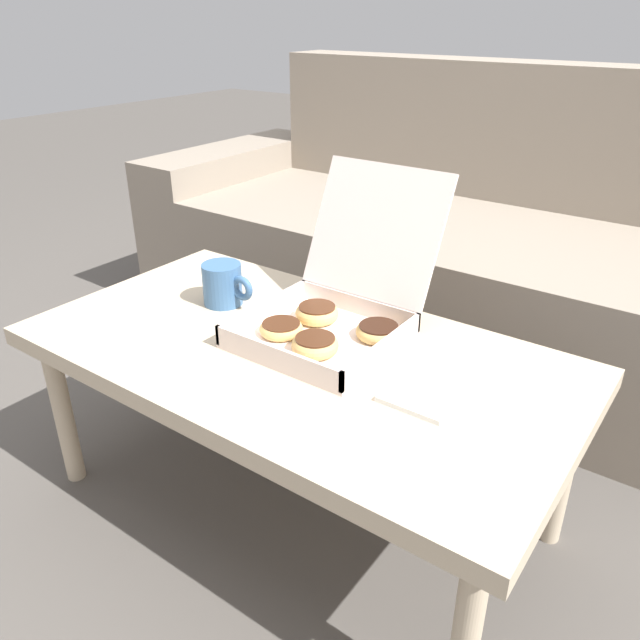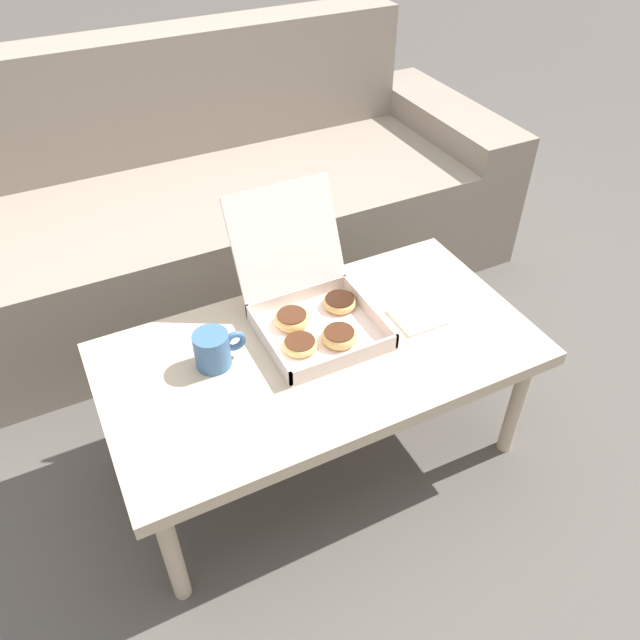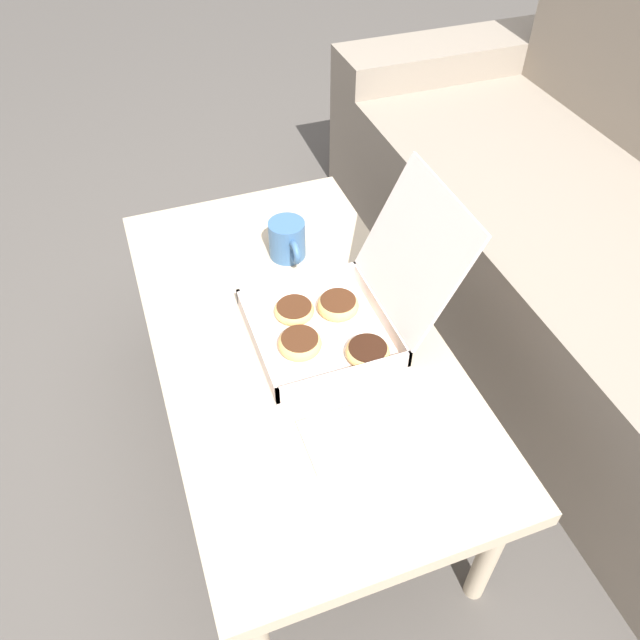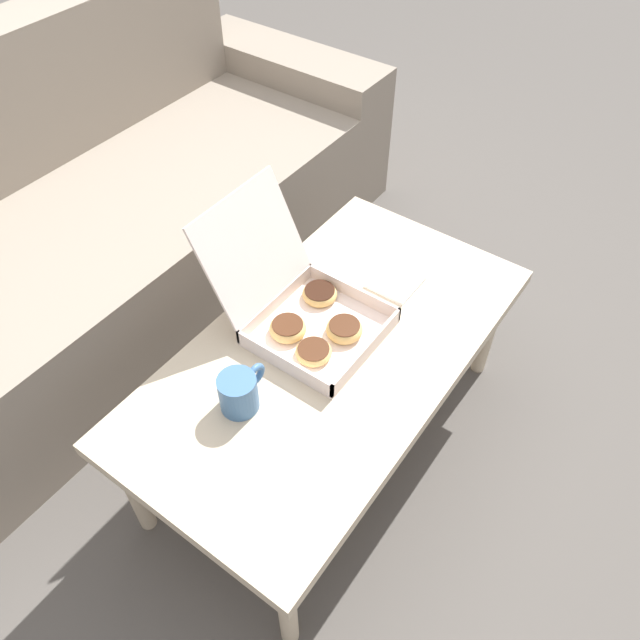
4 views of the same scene
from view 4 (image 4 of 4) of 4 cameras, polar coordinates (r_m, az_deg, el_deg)
name	(u,v)px [view 4 (image 4 of 4)]	position (r m, az deg, el deg)	size (l,w,h in m)	color
ground_plane	(283,409)	(2.01, -3.43, -8.11)	(12.00, 12.00, 0.00)	#514C47
couch	(84,236)	(2.25, -20.77, 7.16)	(2.38, 0.86, 0.90)	gray
coffee_table	(331,358)	(1.63, 0.98, -3.49)	(1.15, 0.62, 0.43)	#C6B293
pastry_box	(304,310)	(1.61, -1.48, 0.96)	(0.31, 0.42, 0.32)	silver
coffee_mug	(239,392)	(1.46, -7.38, -6.54)	(0.14, 0.09, 0.10)	#3D6693
napkin_stack	(395,282)	(1.77, 6.87, 3.48)	(0.13, 0.13, 0.01)	white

